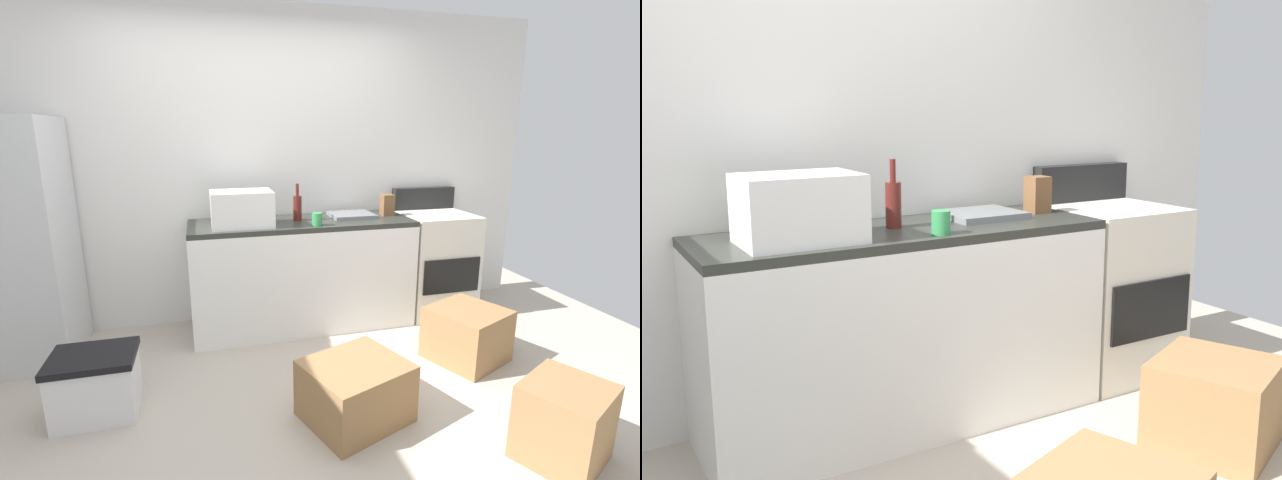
{
  "view_description": "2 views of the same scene",
  "coord_description": "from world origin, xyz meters",
  "views": [
    {
      "loc": [
        -0.46,
        -2.19,
        1.6
      ],
      "look_at": [
        0.36,
        0.86,
        0.82
      ],
      "focal_mm": 24.42,
      "sensor_mm": 36.0,
      "label": 1
    },
    {
      "loc": [
        -1.04,
        -1.54,
        1.45
      ],
      "look_at": [
        0.38,
        0.83,
        0.9
      ],
      "focal_mm": 39.79,
      "sensor_mm": 36.0,
      "label": 2
    }
  ],
  "objects": [
    {
      "name": "storage_bin",
      "position": [
        -1.13,
        0.3,
        0.19
      ],
      "size": [
        0.46,
        0.36,
        0.38
      ],
      "color": "silver",
      "rests_on": "ground_plane"
    },
    {
      "name": "cardboard_box_large",
      "position": [
        1.2,
        -0.69,
        0.2
      ],
      "size": [
        0.52,
        0.5,
        0.4
      ],
      "primitive_type": "cube",
      "rotation": [
        0.0,
        0.0,
        0.46
      ],
      "color": "olive",
      "rests_on": "ground_plane"
    },
    {
      "name": "kitchen_counter",
      "position": [
        0.3,
        1.2,
        0.45
      ],
      "size": [
        1.8,
        0.6,
        0.9
      ],
      "color": "white",
      "rests_on": "ground_plane"
    },
    {
      "name": "knife_block",
      "position": [
        1.06,
        1.24,
        0.99
      ],
      "size": [
        0.1,
        0.1,
        0.18
      ],
      "primitive_type": "cube",
      "color": "brown",
      "rests_on": "kitchen_counter"
    },
    {
      "name": "sink_basin",
      "position": [
        0.74,
        1.26,
        0.92
      ],
      "size": [
        0.36,
        0.32,
        0.03
      ],
      "primitive_type": "cube",
      "color": "slate",
      "rests_on": "kitchen_counter"
    },
    {
      "name": "wall_back",
      "position": [
        0.0,
        1.55,
        1.3
      ],
      "size": [
        5.0,
        0.1,
        2.6
      ],
      "primitive_type": "cube",
      "color": "silver",
      "rests_on": "ground_plane"
    },
    {
      "name": "refrigerator",
      "position": [
        -1.75,
        1.15,
        0.85
      ],
      "size": [
        0.68,
        0.66,
        1.7
      ],
      "primitive_type": "cube",
      "color": "silver",
      "rests_on": "ground_plane"
    },
    {
      "name": "cardboard_box_small",
      "position": [
        0.3,
        -0.13,
        0.17
      ],
      "size": [
        0.67,
        0.62,
        0.34
      ],
      "primitive_type": "cube",
      "rotation": [
        0.0,
        0.0,
        0.35
      ],
      "color": "olive",
      "rests_on": "ground_plane"
    },
    {
      "name": "stove_oven",
      "position": [
        1.52,
        1.21,
        0.47
      ],
      "size": [
        0.6,
        0.61,
        1.1
      ],
      "color": "silver",
      "rests_on": "ground_plane"
    },
    {
      "name": "ground_plane",
      "position": [
        0.0,
        0.0,
        0.0
      ],
      "size": [
        6.0,
        6.0,
        0.0
      ],
      "primitive_type": "plane",
      "color": "#B2A899"
    },
    {
      "name": "coffee_mug",
      "position": [
        0.37,
        0.98,
        0.95
      ],
      "size": [
        0.08,
        0.08,
        0.1
      ],
      "primitive_type": "cylinder",
      "color": "#338C4C",
      "rests_on": "kitchen_counter"
    },
    {
      "name": "cardboard_box_medium",
      "position": [
        1.3,
        0.31,
        0.19
      ],
      "size": [
        0.62,
        0.62,
        0.38
      ],
      "primitive_type": "cube",
      "rotation": [
        0.0,
        0.0,
        0.4
      ],
      "color": "olive",
      "rests_on": "ground_plane"
    },
    {
      "name": "wine_bottle",
      "position": [
        0.27,
        1.23,
        1.01
      ],
      "size": [
        0.07,
        0.07,
        0.3
      ],
      "color": "#591E19",
      "rests_on": "kitchen_counter"
    },
    {
      "name": "microwave",
      "position": [
        -0.19,
        1.12,
        1.04
      ],
      "size": [
        0.46,
        0.34,
        0.27
      ],
      "primitive_type": "cube",
      "color": "white",
      "rests_on": "kitchen_counter"
    }
  ]
}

